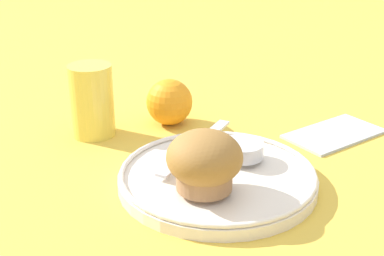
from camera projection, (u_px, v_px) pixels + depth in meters
ground_plane at (205, 180)px, 0.65m from camera, size 3.00×3.00×0.00m
plate at (217, 177)px, 0.64m from camera, size 0.24×0.24×0.02m
muffin at (204, 161)px, 0.58m from camera, size 0.08×0.08×0.07m
cream_ramekin at (242, 149)px, 0.66m from camera, size 0.05×0.05×0.02m
berry_pair at (183, 157)px, 0.65m from camera, size 0.03×0.02×0.02m
butter_knife at (196, 146)px, 0.69m from camera, size 0.17×0.10×0.00m
orange_fruit at (169, 102)px, 0.80m from camera, size 0.07×0.07×0.07m
juice_glass at (92, 101)px, 0.76m from camera, size 0.06×0.06×0.10m
folded_napkin at (336, 133)px, 0.77m from camera, size 0.14×0.08×0.01m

